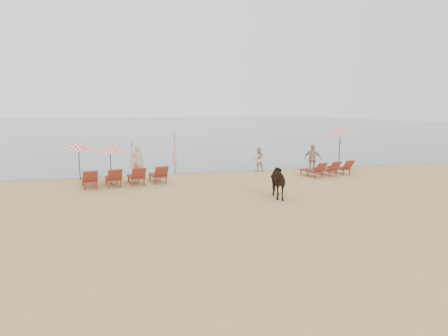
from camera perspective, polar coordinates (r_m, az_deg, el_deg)
The scene contains 13 objects.
ground at distance 13.74m, azimuth 5.16°, elevation -7.76°, with size 120.00×120.00×0.00m, color tan.
sea at distance 92.58m, azimuth -11.52°, elevation 6.49°, with size 160.00×140.00×0.06m, color #51606B.
lounger_cluster_left at distance 20.06m, azimuth -14.79°, elevation -1.28°, with size 4.45×2.47×0.67m.
lounger_cluster_right at distance 23.09m, azimuth 15.61°, elevation -0.05°, with size 3.16×2.32×0.62m.
umbrella_open_left_a at distance 20.37m, azimuth -16.98°, elevation 2.92°, with size 1.88×1.88×2.14m.
umbrella_open_left_b at distance 22.19m, azimuth -21.33°, elevation 3.27°, with size 1.77×1.81×2.26m.
umbrella_open_right at distance 25.83m, azimuth 17.31°, elevation 5.33°, with size 2.23×2.23×2.72m.
umbrella_closed_left at distance 22.50m, azimuth -13.84°, elevation 1.92°, with size 0.25×0.25×2.05m.
umbrella_closed_right at distance 23.24m, azimuth -7.52°, elevation 2.89°, with size 0.29×0.29×2.42m.
cow at distance 16.81m, azimuth 7.77°, elevation -1.98°, with size 0.83×1.82×1.53m, color black.
beachgoer_left at distance 22.57m, azimuth -12.94°, elevation 1.05°, with size 0.66×0.43×1.80m, color tan.
beachgoer_right_a at distance 23.81m, azimuth 5.24°, elevation 1.33°, with size 0.75×0.58×1.53m, color tan.
beachgoer_right_b at distance 23.80m, azimuth 13.35°, elevation 1.40°, with size 1.04×0.43×1.77m, color tan.
Camera 1 is at (-4.39, -12.39, 3.99)m, focal length 30.00 mm.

